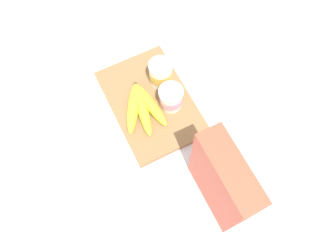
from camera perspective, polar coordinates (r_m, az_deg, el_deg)
The scene contains 6 objects.
ground_plane at distance 1.06m, azimuth -2.98°, elevation 3.89°, with size 2.40×2.40×0.00m, color white.
cutting_board at distance 1.05m, azimuth -3.00°, elevation 4.12°, with size 0.36×0.24×0.02m, color olive.
cereal_box at distance 0.84m, azimuth 9.39°, elevation -9.70°, with size 0.20×0.07×0.27m, color #D85138.
yogurt_cup_front at distance 1.04m, azimuth -1.31°, elevation 9.17°, with size 0.07×0.07×0.09m.
yogurt_cup_back at distance 1.00m, azimuth 0.50°, elevation 4.89°, with size 0.07×0.07×0.08m.
banana_bunch at distance 1.02m, azimuth -4.58°, elevation 3.29°, with size 0.19×0.14×0.04m.
Camera 1 is at (0.45, -0.17, 0.94)m, focal length 35.15 mm.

